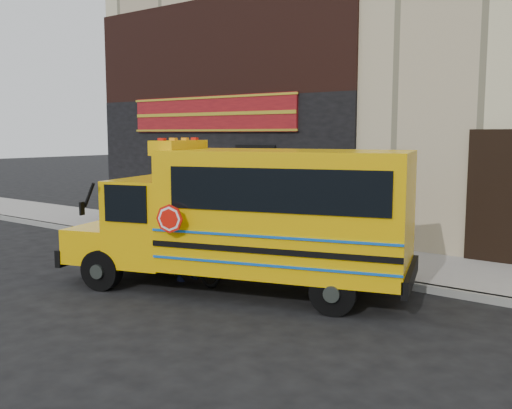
{
  "coord_description": "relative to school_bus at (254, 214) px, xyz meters",
  "views": [
    {
      "loc": [
        6.92,
        -7.97,
        3.06
      ],
      "look_at": [
        -0.52,
        1.85,
        1.52
      ],
      "focal_mm": 40.0,
      "sensor_mm": 36.0,
      "label": 1
    }
  ],
  "objects": [
    {
      "name": "building",
      "position": [
        -0.38,
        9.8,
        4.62
      ],
      "size": [
        20.0,
        10.7,
        12.0
      ],
      "color": "beige",
      "rests_on": "sidewalk"
    },
    {
      "name": "cyclist",
      "position": [
        -1.49,
        -0.3,
        -0.58
      ],
      "size": [
        0.57,
        0.75,
        1.86
      ],
      "primitive_type": "imported",
      "rotation": [
        0.0,
        0.0,
        1.37
      ],
      "color": "black",
      "rests_on": "ground"
    },
    {
      "name": "ground",
      "position": [
        -0.34,
        -0.65,
        -1.51
      ],
      "size": [
        120.0,
        120.0,
        0.0
      ],
      "primitive_type": "plane",
      "color": "black",
      "rests_on": "ground"
    },
    {
      "name": "sidewalk",
      "position": [
        -0.34,
        3.45,
        -1.43
      ],
      "size": [
        40.0,
        3.0,
        0.15
      ],
      "primitive_type": "cube",
      "color": "gray",
      "rests_on": "ground"
    },
    {
      "name": "curb",
      "position": [
        -0.34,
        1.95,
        -1.43
      ],
      "size": [
        40.0,
        0.2,
        0.15
      ],
      "primitive_type": "cube",
      "color": "gray",
      "rests_on": "ground"
    },
    {
      "name": "school_bus",
      "position": [
        0.0,
        0.0,
        0.0
      ],
      "size": [
        7.22,
        4.1,
        2.92
      ],
      "color": "black",
      "rests_on": "ground"
    },
    {
      "name": "bicycle",
      "position": [
        -1.41,
        -0.26,
        -0.92
      ],
      "size": [
        2.04,
        0.98,
        1.18
      ],
      "primitive_type": "imported",
      "rotation": [
        0.0,
        0.0,
        1.34
      ],
      "color": "black",
      "rests_on": "ground"
    }
  ]
}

